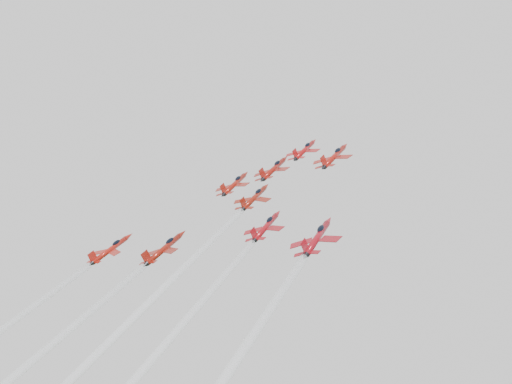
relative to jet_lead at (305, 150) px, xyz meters
The scene contains 5 objects.
jet_lead is the anchor object (origin of this frame).
jet_row2_left 20.50m from the jet_lead, 137.90° to the right, with size 10.12×12.26×9.87m.
jet_row2_center 10.85m from the jet_lead, 120.53° to the right, with size 10.52×12.76×10.27m.
jet_row2_right 15.29m from the jet_lead, 30.92° to the right, with size 10.34×12.54×10.09m.
jet_center 72.83m from the jet_lead, 91.37° to the right, with size 9.53×81.88×65.94m.
Camera 1 is at (72.03, -101.24, 125.45)m, focal length 40.00 mm.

